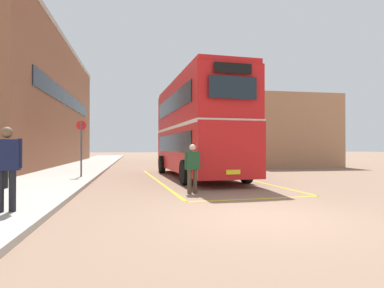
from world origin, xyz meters
name	(u,v)px	position (x,y,z in m)	size (l,w,h in m)	color
ground_plane	(177,170)	(0.00, 14.40, 0.00)	(135.60, 135.60, 0.00)	#846651
sidewalk_left	(80,168)	(-6.50, 16.80, 0.07)	(4.00, 57.60, 0.14)	#A39E93
brick_building_left	(35,103)	(-10.69, 21.15, 5.04)	(5.31, 25.03, 10.08)	brown
depot_building_right	(260,134)	(8.98, 22.35, 2.72)	(7.03, 15.53, 5.45)	#AD7A56
double_decker_bus	(197,127)	(0.33, 9.11, 2.51)	(3.39, 9.83, 4.75)	black
single_deck_bus	(195,146)	(3.97, 29.35, 1.64)	(3.33, 8.49, 3.02)	black
pedestrian_boarding	(192,165)	(-0.87, 3.77, 0.92)	(0.53, 0.33, 1.60)	#473828
pedestrian_waiting_far	(7,162)	(-5.39, 0.86, 1.20)	(0.60, 0.27, 1.80)	black
litter_bin	(1,175)	(-7.09, 5.10, 0.58)	(0.43, 0.43, 0.87)	black
bus_stop_sign	(81,143)	(-5.17, 9.00, 1.70)	(0.44, 0.08, 2.59)	#4C4C51
bay_marking_yellow	(207,181)	(0.40, 7.25, 0.00)	(5.07, 11.97, 0.01)	gold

